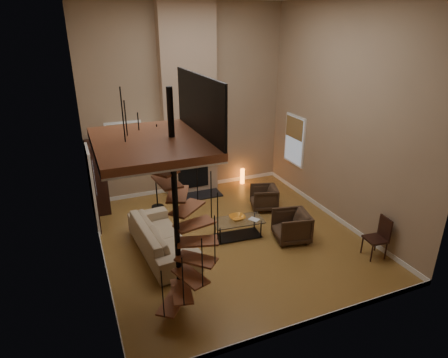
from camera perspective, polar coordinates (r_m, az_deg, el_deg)
name	(u,v)px	position (r m, az deg, el deg)	size (l,w,h in m)	color
ground	(230,237)	(9.52, 0.93, -8.70)	(6.00, 6.50, 0.01)	#AF7E38
back_wall	(187,102)	(11.42, -5.57, 11.37)	(6.00, 0.02, 5.50)	#9E8466
front_wall	(319,181)	(5.76, 14.00, -0.34)	(6.00, 0.02, 5.50)	#9E8466
left_wall	(88,144)	(7.79, -19.73, 4.95)	(0.02, 6.50, 5.50)	#9E8466
right_wall	(342,117)	(9.99, 17.25, 8.89)	(0.02, 6.50, 5.50)	#9E8466
baseboard_back	(190,187)	(12.21, -5.09, -1.13)	(6.00, 0.02, 0.12)	white
baseboard_front	(304,324)	(7.21, 11.85, -20.43)	(6.00, 0.02, 0.12)	white
baseboard_left	(105,262)	(8.92, -17.40, -11.73)	(0.02, 6.50, 0.12)	white
baseboard_right	(330,213)	(10.88, 15.61, -4.99)	(0.02, 6.50, 0.12)	white
chimney_breast	(189,103)	(11.24, -5.28, 11.20)	(1.60, 0.38, 5.50)	tan
hearth	(197,196)	(11.64, -4.08, -2.53)	(1.50, 0.60, 0.04)	black
firebox	(193,176)	(11.68, -4.61, 0.39)	(0.95, 0.02, 0.72)	black
mantel	(194,159)	(11.40, -4.57, 3.04)	(1.70, 0.18, 0.06)	white
mirror_frame	(192,132)	(11.22, -4.79, 7.00)	(0.94, 0.94, 0.10)	black
mirror_disc	(192,132)	(11.23, -4.81, 7.01)	(0.80, 0.80, 0.01)	white
vase_left	(175,156)	(11.24, -7.33, 3.48)	(0.24, 0.24, 0.25)	black
vase_right	(212,152)	(11.58, -1.83, 4.12)	(0.20, 0.20, 0.21)	#17534D
window_back	(125,147)	(11.28, -14.60, 4.69)	(1.02, 0.06, 1.52)	white
window_right	(294,139)	(11.81, 10.49, 5.85)	(0.06, 1.02, 1.52)	white
entry_door	(93,189)	(10.06, -18.96, -1.49)	(0.10, 1.05, 2.16)	white
loft	(156,139)	(6.04, -10.07, 5.96)	(1.70, 2.20, 1.09)	brown
spiral_stair	(177,218)	(6.66, -7.04, -5.82)	(1.47, 1.47, 4.06)	black
hutch	(98,178)	(11.02, -18.34, 0.12)	(0.42, 0.89, 2.00)	black
sofa	(162,237)	(8.87, -9.31, -8.55)	(2.47, 0.97, 0.72)	tan
armchair_near	(266,197)	(10.78, 6.33, -2.76)	(0.70, 0.72, 0.65)	#3F2C1D
armchair_far	(294,226)	(9.42, 10.47, -6.94)	(0.79, 0.81, 0.74)	#3F2C1D
coffee_table	(238,226)	(9.41, 2.09, -7.08)	(1.28, 0.72, 0.45)	silver
bowl	(237,218)	(9.35, 1.98, -5.80)	(0.39, 0.39, 0.10)	orange
book	(254,220)	(9.34, 4.45, -6.12)	(0.18, 0.25, 0.02)	gray
floor_lamp	(154,161)	(10.59, -10.38, 2.73)	(0.39, 0.39, 1.70)	black
accent_lamp	(242,176)	(12.49, 2.76, 0.43)	(0.14, 0.14, 0.50)	orange
side_chair	(379,235)	(9.23, 22.20, -7.81)	(0.48, 0.47, 0.94)	black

